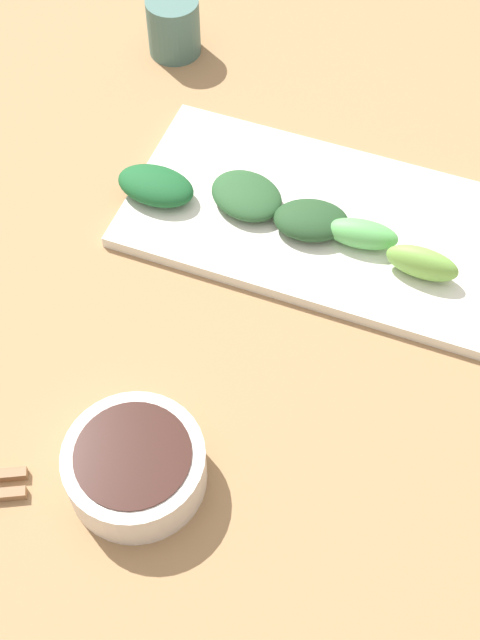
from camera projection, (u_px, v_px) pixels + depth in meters
tabletop at (255, 319)px, 0.74m from camera, size 2.10×2.10×0.02m
sauce_bowl at (135, 466)px, 0.63m from camera, size 0.11×0.11×0.04m
serving_plate at (324, 222)px, 0.78m from camera, size 0.19×0.36×0.01m
broccoli_leafy_0 at (156, 186)px, 0.79m from camera, size 0.05×0.07×0.02m
broccoli_leafy_1 at (247, 196)px, 0.78m from camera, size 0.08×0.08×0.02m
broccoli_stalk_2 at (422, 263)px, 0.73m from camera, size 0.03×0.06×0.03m
broccoli_leafy_3 at (311, 220)px, 0.76m from camera, size 0.06×0.08×0.02m
broccoli_stalk_4 at (362, 234)px, 0.75m from camera, size 0.03×0.07×0.03m
tea_cup at (174, 26)px, 0.91m from camera, size 0.06×0.06×0.06m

